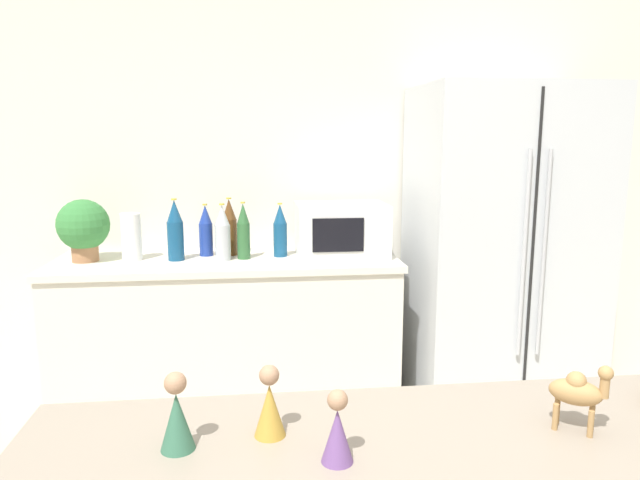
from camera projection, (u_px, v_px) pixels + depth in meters
name	position (u px, v px, depth m)	size (l,w,h in m)	color
wall_back	(297.00, 189.00, 3.33)	(8.00, 0.06, 2.55)	silver
back_counter	(230.00, 342.00, 3.10)	(1.80, 0.63, 0.94)	silver
refrigerator	(500.00, 258.00, 3.12)	(0.94, 0.73, 1.84)	silver
potted_plant	(83.00, 227.00, 2.91)	(0.26, 0.26, 0.32)	#9E6B47
paper_towel_roll	(131.00, 237.00, 2.95)	(0.10, 0.10, 0.25)	white
microwave	(341.00, 229.00, 3.08)	(0.48, 0.37, 0.28)	white
back_bottle_0	(229.00, 228.00, 3.08)	(0.08, 0.08, 0.31)	brown
back_bottle_1	(206.00, 231.00, 3.07)	(0.07, 0.07, 0.28)	navy
back_bottle_2	(243.00, 232.00, 2.99)	(0.07, 0.07, 0.30)	#2D6033
back_bottle_3	(280.00, 231.00, 3.05)	(0.07, 0.07, 0.29)	navy
back_bottle_4	(175.00, 231.00, 2.95)	(0.08, 0.08, 0.32)	navy
back_bottle_5	(223.00, 233.00, 2.95)	(0.08, 0.08, 0.30)	#B2B7BC
camel_figurine	(578.00, 391.00, 1.11)	(0.11, 0.10, 0.14)	#A87F4C
wise_man_figurine_blue	(270.00, 406.00, 1.10)	(0.06, 0.06, 0.14)	#B28933
wise_man_figurine_crimson	(177.00, 416.00, 1.05)	(0.06, 0.06, 0.15)	#33664C
wise_man_figurine_purple	(337.00, 431.00, 1.01)	(0.06, 0.06, 0.14)	#6B4784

